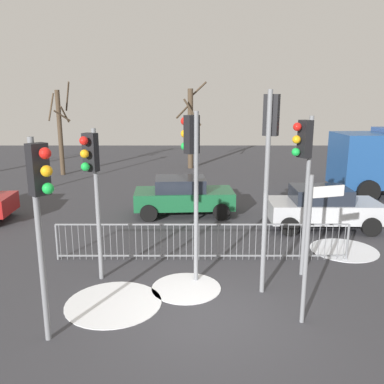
{
  "coord_description": "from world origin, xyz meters",
  "views": [
    {
      "loc": [
        -0.29,
        -7.82,
        4.58
      ],
      "look_at": [
        -0.27,
        2.95,
        2.02
      ],
      "focal_mm": 38.31,
      "sensor_mm": 36.0,
      "label": 1
    }
  ],
  "objects_px": {
    "traffic_light_rear_right": "(91,172)",
    "direction_sign_post": "(309,242)",
    "traffic_light_rear_left": "(191,159)",
    "traffic_light_mid_right": "(303,161)",
    "bare_tree_centre": "(190,126)",
    "traffic_light_foreground_left": "(269,147)",
    "bare_tree_left": "(60,130)",
    "car_green_near": "(182,195)",
    "traffic_light_foreground_right": "(40,197)",
    "car_silver_trailing": "(322,207)"
  },
  "relations": [
    {
      "from": "traffic_light_rear_left",
      "to": "bare_tree_centre",
      "type": "xyz_separation_m",
      "value": [
        -0.1,
        16.21,
        -0.46
      ]
    },
    {
      "from": "traffic_light_mid_right",
      "to": "traffic_light_rear_right",
      "type": "bearing_deg",
      "value": 69.77
    },
    {
      "from": "direction_sign_post",
      "to": "car_silver_trailing",
      "type": "height_order",
      "value": "direction_sign_post"
    },
    {
      "from": "traffic_light_mid_right",
      "to": "traffic_light_rear_right",
      "type": "xyz_separation_m",
      "value": [
        -5.1,
        -0.33,
        -0.21
      ]
    },
    {
      "from": "bare_tree_left",
      "to": "traffic_light_foreground_right",
      "type": "bearing_deg",
      "value": -73.62
    },
    {
      "from": "direction_sign_post",
      "to": "car_silver_trailing",
      "type": "xyz_separation_m",
      "value": [
        2.23,
        6.14,
        -0.97
      ]
    },
    {
      "from": "traffic_light_mid_right",
      "to": "direction_sign_post",
      "type": "bearing_deg",
      "value": 145.94
    },
    {
      "from": "traffic_light_mid_right",
      "to": "car_green_near",
      "type": "bearing_deg",
      "value": 4.98
    },
    {
      "from": "traffic_light_mid_right",
      "to": "car_green_near",
      "type": "xyz_separation_m",
      "value": [
        -3.08,
        5.59,
        -2.24
      ]
    },
    {
      "from": "traffic_light_foreground_left",
      "to": "car_silver_trailing",
      "type": "distance_m",
      "value": 6.09
    },
    {
      "from": "car_green_near",
      "to": "traffic_light_foreground_right",
      "type": "bearing_deg",
      "value": -108.65
    },
    {
      "from": "traffic_light_rear_right",
      "to": "bare_tree_left",
      "type": "distance_m",
      "value": 15.06
    },
    {
      "from": "car_silver_trailing",
      "to": "traffic_light_foreground_right",
      "type": "bearing_deg",
      "value": -135.59
    },
    {
      "from": "traffic_light_mid_right",
      "to": "direction_sign_post",
      "type": "distance_m",
      "value": 2.6
    },
    {
      "from": "traffic_light_rear_right",
      "to": "direction_sign_post",
      "type": "bearing_deg",
      "value": 177.65
    },
    {
      "from": "traffic_light_foreground_left",
      "to": "bare_tree_centre",
      "type": "height_order",
      "value": "bare_tree_centre"
    },
    {
      "from": "car_green_near",
      "to": "traffic_light_rear_left",
      "type": "bearing_deg",
      "value": -90.13
    },
    {
      "from": "traffic_light_rear_right",
      "to": "traffic_light_mid_right",
      "type": "bearing_deg",
      "value": -156.63
    },
    {
      "from": "traffic_light_rear_left",
      "to": "car_silver_trailing",
      "type": "height_order",
      "value": "traffic_light_rear_left"
    },
    {
      "from": "traffic_light_mid_right",
      "to": "bare_tree_left",
      "type": "distance_m",
      "value": 17.23
    },
    {
      "from": "traffic_light_rear_left",
      "to": "traffic_light_foreground_right",
      "type": "distance_m",
      "value": 3.84
    },
    {
      "from": "direction_sign_post",
      "to": "bare_tree_left",
      "type": "xyz_separation_m",
      "value": [
        -9.9,
        16.04,
        0.88
      ]
    },
    {
      "from": "traffic_light_rear_left",
      "to": "traffic_light_rear_right",
      "type": "relative_size",
      "value": 1.11
    },
    {
      "from": "bare_tree_left",
      "to": "bare_tree_centre",
      "type": "distance_m",
      "value": 7.8
    },
    {
      "from": "car_green_near",
      "to": "bare_tree_left",
      "type": "bearing_deg",
      "value": 127.71
    },
    {
      "from": "traffic_light_rear_right",
      "to": "bare_tree_centre",
      "type": "height_order",
      "value": "bare_tree_centre"
    },
    {
      "from": "traffic_light_mid_right",
      "to": "direction_sign_post",
      "type": "relative_size",
      "value": 1.32
    },
    {
      "from": "traffic_light_rear_left",
      "to": "traffic_light_mid_right",
      "type": "xyz_separation_m",
      "value": [
        2.73,
        0.18,
        -0.09
      ]
    },
    {
      "from": "traffic_light_mid_right",
      "to": "traffic_light_rear_right",
      "type": "relative_size",
      "value": 1.07
    },
    {
      "from": "car_silver_trailing",
      "to": "bare_tree_centre",
      "type": "bearing_deg",
      "value": 111.82
    },
    {
      "from": "traffic_light_rear_left",
      "to": "bare_tree_centre",
      "type": "height_order",
      "value": "bare_tree_centre"
    },
    {
      "from": "traffic_light_foreground_left",
      "to": "bare_tree_centre",
      "type": "xyz_separation_m",
      "value": [
        -1.82,
        16.8,
        -0.8
      ]
    },
    {
      "from": "traffic_light_foreground_right",
      "to": "car_silver_trailing",
      "type": "xyz_separation_m",
      "value": [
        7.21,
        6.87,
        -2.08
      ]
    },
    {
      "from": "direction_sign_post",
      "to": "bare_tree_centre",
      "type": "bearing_deg",
      "value": 80.92
    },
    {
      "from": "traffic_light_foreground_left",
      "to": "car_silver_trailing",
      "type": "height_order",
      "value": "traffic_light_foreground_left"
    },
    {
      "from": "traffic_light_foreground_right",
      "to": "traffic_light_mid_right",
      "type": "height_order",
      "value": "traffic_light_mid_right"
    },
    {
      "from": "car_silver_trailing",
      "to": "bare_tree_left",
      "type": "bearing_deg",
      "value": 141.59
    },
    {
      "from": "traffic_light_foreground_left",
      "to": "direction_sign_post",
      "type": "bearing_deg",
      "value": -42.4
    },
    {
      "from": "traffic_light_rear_left",
      "to": "traffic_light_foreground_left",
      "type": "relative_size",
      "value": 0.9
    },
    {
      "from": "traffic_light_rear_left",
      "to": "car_silver_trailing",
      "type": "distance_m",
      "value": 6.55
    },
    {
      "from": "bare_tree_centre",
      "to": "direction_sign_post",
      "type": "bearing_deg",
      "value": -82.43
    },
    {
      "from": "traffic_light_mid_right",
      "to": "traffic_light_foreground_left",
      "type": "height_order",
      "value": "traffic_light_foreground_left"
    },
    {
      "from": "bare_tree_left",
      "to": "traffic_light_mid_right",
      "type": "bearing_deg",
      "value": -53.27
    },
    {
      "from": "car_silver_trailing",
      "to": "bare_tree_centre",
      "type": "height_order",
      "value": "bare_tree_centre"
    },
    {
      "from": "traffic_light_mid_right",
      "to": "car_silver_trailing",
      "type": "distance_m",
      "value": 4.86
    },
    {
      "from": "traffic_light_foreground_right",
      "to": "bare_tree_left",
      "type": "bearing_deg",
      "value": -125.16
    },
    {
      "from": "traffic_light_foreground_left",
      "to": "direction_sign_post",
      "type": "xyz_separation_m",
      "value": [
        0.6,
        -1.46,
        -1.7
      ]
    },
    {
      "from": "car_silver_trailing",
      "to": "bare_tree_centre",
      "type": "relative_size",
      "value": 0.71
    },
    {
      "from": "traffic_light_rear_left",
      "to": "car_green_near",
      "type": "relative_size",
      "value": 1.08
    },
    {
      "from": "traffic_light_foreground_left",
      "to": "direction_sign_post",
      "type": "distance_m",
      "value": 2.32
    }
  ]
}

